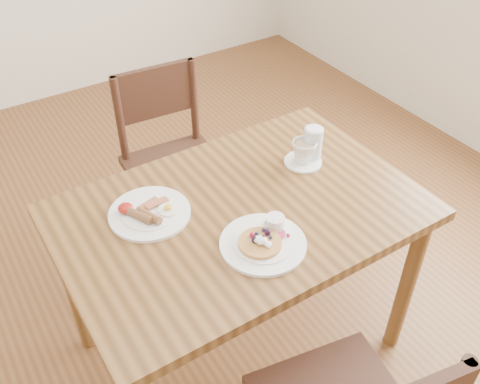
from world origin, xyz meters
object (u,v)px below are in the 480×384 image
Objects in this scene: dining_table at (240,230)px; chair_far at (172,157)px; pancake_plate at (264,241)px; water_glass at (313,144)px; teacup_saucer at (304,153)px; breakfast_plate at (148,213)px.

chair_far is at bearing 83.06° from dining_table.
chair_far reaches higher than pancake_plate.
chair_far is 0.76m from water_glass.
chair_far reaches higher than dining_table.
teacup_saucer is at bearing 115.54° from chair_far.
pancake_plate is (-0.12, -0.90, 0.27)m from chair_far.
chair_far reaches higher than teacup_saucer.
pancake_plate is at bearing -145.69° from water_glass.
breakfast_plate is at bearing 127.80° from pancake_plate.
dining_table is at bearing 80.99° from pancake_plate.
chair_far is at bearing 58.46° from breakfast_plate.
water_glass is (0.29, -0.62, 0.32)m from chair_far.
chair_far is at bearing 111.51° from teacup_saucer.
teacup_saucer is 1.09× the size of water_glass.
pancake_plate is at bearing -99.01° from dining_table.
breakfast_plate is at bearing 154.11° from dining_table.
breakfast_plate is 0.66m from water_glass.
water_glass is at bearing 8.98° from teacup_saucer.
pancake_plate is 0.46m from teacup_saucer.
chair_far is 6.87× the size of water_glass.
dining_table is at bearing -165.60° from water_glass.
chair_far is 0.74m from breakfast_plate.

